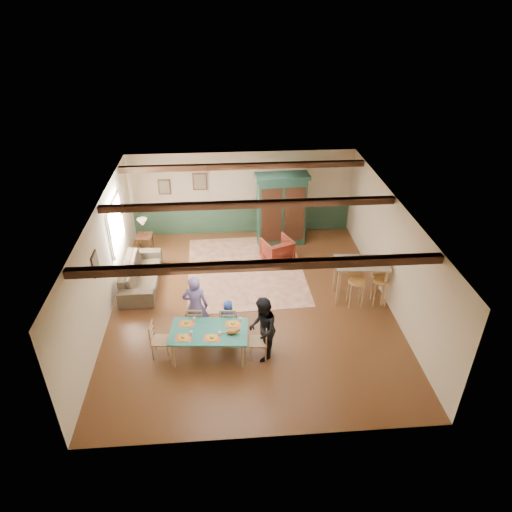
{
  "coord_description": "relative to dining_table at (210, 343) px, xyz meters",
  "views": [
    {
      "loc": [
        -0.58,
        -9.37,
        7.07
      ],
      "look_at": [
        0.17,
        0.46,
        1.15
      ],
      "focal_mm": 32.0,
      "sensor_mm": 36.0,
      "label": 1
    }
  ],
  "objects": [
    {
      "name": "place_setting_far_left",
      "position": [
        -0.48,
        0.27,
        0.4
      ],
      "size": [
        0.39,
        0.31,
        0.11
      ],
      "primitive_type": null,
      "rotation": [
        0.0,
        0.0,
        -0.09
      ],
      "color": "orange",
      "rests_on": "dining_table"
    },
    {
      "name": "end_table",
      "position": [
        -2.0,
        4.69,
        -0.05
      ],
      "size": [
        0.49,
        0.49,
        0.58
      ],
      "primitive_type": null,
      "rotation": [
        0.0,
        0.0,
        -0.03
      ],
      "color": "black",
      "rests_on": "floor"
    },
    {
      "name": "ceiling_beam_mid",
      "position": [
        1.02,
        2.2,
        2.27
      ],
      "size": [
        6.95,
        0.16,
        0.16
      ],
      "primitive_type": "cube",
      "color": "black",
      "rests_on": "ceiling"
    },
    {
      "name": "counter_table",
      "position": [
        3.8,
        1.84,
        0.21
      ],
      "size": [
        1.39,
        0.89,
        1.1
      ],
      "primitive_type": null,
      "rotation": [
        0.0,
        0.0,
        -0.09
      ],
      "color": "tan",
      "rests_on": "floor"
    },
    {
      "name": "table_lamp",
      "position": [
        -2.0,
        4.69,
        0.5
      ],
      "size": [
        0.32,
        0.32,
        0.53
      ],
      "primitive_type": null,
      "rotation": [
        0.0,
        0.0,
        0.09
      ],
      "color": "beige",
      "rests_on": "end_table"
    },
    {
      "name": "wainscot_back",
      "position": [
        1.02,
        5.78,
        0.11
      ],
      "size": [
        6.95,
        0.03,
        0.9
      ],
      "primitive_type": "cube",
      "color": "#203B2A",
      "rests_on": "floor"
    },
    {
      "name": "dining_chair_end_right",
      "position": [
        1.05,
        -0.09,
        0.09
      ],
      "size": [
        0.44,
        0.42,
        0.87
      ],
      "primitive_type": null,
      "rotation": [
        0.0,
        0.0,
        -1.66
      ],
      "color": "#9E794F",
      "rests_on": "floor"
    },
    {
      "name": "area_rug",
      "position": [
        0.97,
        3.42,
        -0.34
      ],
      "size": [
        3.36,
        3.95,
        0.01
      ],
      "primitive_type": "cube",
      "rotation": [
        0.0,
        0.0,
        0.03
      ],
      "color": "beige",
      "rests_on": "floor"
    },
    {
      "name": "wall_back",
      "position": [
        1.02,
        5.8,
        1.01
      ],
      "size": [
        7.0,
        0.02,
        2.7
      ],
      "primitive_type": "cube",
      "color": "beige",
      "rests_on": "floor"
    },
    {
      "name": "ceiling_beam_back",
      "position": [
        1.02,
        4.8,
        2.27
      ],
      "size": [
        6.95,
        0.16,
        0.16
      ],
      "primitive_type": "cube",
      "color": "black",
      "rests_on": "ceiling"
    },
    {
      "name": "armchair",
      "position": [
        1.93,
        3.86,
        0.02
      ],
      "size": [
        1.03,
        1.04,
        0.73
      ],
      "primitive_type": "imported",
      "rotation": [
        0.0,
        0.0,
        -2.75
      ],
      "color": "#46130E",
      "rests_on": "floor"
    },
    {
      "name": "bar_stool_left",
      "position": [
        3.64,
        1.57,
        0.24
      ],
      "size": [
        0.45,
        0.49,
        1.17
      ],
      "primitive_type": null,
      "rotation": [
        0.0,
        0.0,
        -0.09
      ],
      "color": "tan",
      "rests_on": "floor"
    },
    {
      "name": "person_child",
      "position": [
        0.43,
        0.7,
        0.12
      ],
      "size": [
        0.48,
        0.33,
        0.92
      ],
      "primitive_type": "imported",
      "rotation": [
        0.0,
        0.0,
        3.05
      ],
      "color": "#253F97",
      "rests_on": "floor"
    },
    {
      "name": "picture_back_b",
      "position": [
        -1.38,
        5.77,
        1.31
      ],
      "size": [
        0.38,
        0.04,
        0.48
      ],
      "primitive_type": null,
      "color": "gray",
      "rests_on": "wall_back"
    },
    {
      "name": "dining_chair_far_right",
      "position": [
        0.43,
        0.63,
        0.09
      ],
      "size": [
        0.42,
        0.44,
        0.87
      ],
      "primitive_type": null,
      "rotation": [
        0.0,
        0.0,
        3.05
      ],
      "color": "#9E794F",
      "rests_on": "floor"
    },
    {
      "name": "ceiling",
      "position": [
        1.02,
        1.8,
        2.36
      ],
      "size": [
        7.0,
        8.0,
        0.02
      ],
      "primitive_type": "cube",
      "color": "silver",
      "rests_on": "wall_back"
    },
    {
      "name": "armoire",
      "position": [
        2.17,
        4.98,
        0.78
      ],
      "size": [
        1.63,
        0.73,
        2.26
      ],
      "primitive_type": "cube",
      "rotation": [
        0.0,
        0.0,
        0.06
      ],
      "color": "#133126",
      "rests_on": "floor"
    },
    {
      "name": "picture_left_wall",
      "position": [
        -2.45,
        1.2,
        1.41
      ],
      "size": [
        0.04,
        0.42,
        0.52
      ],
      "primitive_type": null,
      "color": "gray",
      "rests_on": "wall_left"
    },
    {
      "name": "place_setting_near_center",
      "position": [
        0.07,
        -0.24,
        0.4
      ],
      "size": [
        0.39,
        0.31,
        0.11
      ],
      "primitive_type": null,
      "rotation": [
        0.0,
        0.0,
        -0.09
      ],
      "color": "orange",
      "rests_on": "dining_table"
    },
    {
      "name": "wall_left",
      "position": [
        -2.48,
        1.8,
        1.01
      ],
      "size": [
        0.02,
        8.0,
        2.7
      ],
      "primitive_type": "cube",
      "color": "beige",
      "rests_on": "floor"
    },
    {
      "name": "window_left",
      "position": [
        -2.45,
        3.5,
        1.21
      ],
      "size": [
        0.06,
        1.6,
        1.3
      ],
      "primitive_type": null,
      "color": "white",
      "rests_on": "wall_left"
    },
    {
      "name": "picture_back_a",
      "position": [
        -0.28,
        5.77,
        1.46
      ],
      "size": [
        0.45,
        0.04,
        0.55
      ],
      "primitive_type": null,
      "color": "gray",
      "rests_on": "wall_back"
    },
    {
      "name": "dining_chair_end_left",
      "position": [
        -1.05,
        0.09,
        0.09
      ],
      "size": [
        0.44,
        0.42,
        0.87
      ],
      "primitive_type": null,
      "rotation": [
        0.0,
        0.0,
        1.48
      ],
      "color": "#9E794F",
      "rests_on": "floor"
    },
    {
      "name": "place_setting_near_left",
      "position": [
        -0.52,
        -0.18,
        0.4
      ],
      "size": [
        0.39,
        0.31,
        0.11
      ],
      "primitive_type": null,
      "rotation": [
        0.0,
        0.0,
        -0.09
      ],
      "color": "orange",
      "rests_on": "dining_table"
    },
    {
      "name": "sofa",
      "position": [
        -1.87,
        2.93,
        -0.01
      ],
      "size": [
        0.92,
        2.32,
        0.68
      ],
      "primitive_type": "imported",
      "rotation": [
        0.0,
        0.0,
        1.58
      ],
      "color": "#423729",
      "rests_on": "floor"
    },
    {
      "name": "place_setting_far_right",
      "position": [
        0.52,
        0.18,
        0.4
      ],
      "size": [
        0.39,
        0.31,
        0.11
      ],
      "primitive_type": null,
      "rotation": [
        0.0,
        0.0,
        -0.09
      ],
      "color": "orange",
      "rests_on": "dining_table"
    },
    {
      "name": "floor",
      "position": [
        1.02,
        1.8,
        -0.34
      ],
      "size": [
        8.0,
        8.0,
        0.0
      ],
      "primitive_type": "plane",
      "color": "#492714",
      "rests_on": "ground"
    },
    {
      "name": "dining_table",
      "position": [
        0.0,
        0.0,
        0.0
      ],
      "size": [
        1.73,
        1.06,
        0.69
      ],
      "primitive_type": null,
      "rotation": [
        0.0,
        0.0,
        -0.09
      ],
      "color": "#216B5E",
      "rests_on": "floor"
    },
    {
      "name": "dining_chair_far_left",
      "position": [
        -0.31,
        0.69,
        0.09
      ],
      "size": [
        0.42,
        0.44,
        0.87
      ],
      "primitive_type": null,
      "rotation": [
        0.0,
        0.0,
        3.05
      ],
      "color": "#9E794F",
      "rests_on": "floor"
    },
    {
      "name": "ceiling_beam_front",
      "position": [
        1.02,
        -0.5,
        2.27
      ],
      "size": [
        6.95,
        0.16,
        0.16
      ],
      "primitive_type": "cube",
      "color": "black",
      "rests_on": "ceiling"
    },
    {
      "name": "cat",
      "position": [
        0.5,
        -0.14,
        0.43
      ],
      "size": [
        0.34,
        0.16,
        0.17
      ],
      "primitive_type": null,
      "rotation": [
        0.0,
        0.0,
        -0.09
      ],
      "color": "orange",
      "rests_on": "dining_table"
    },
    {
      "name": "person_woman",
      "position": [
        1.14,
        -0.1,
        0.41
      ],
      "size": [
        0.64,
        0.79,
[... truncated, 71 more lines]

